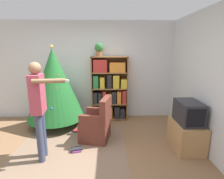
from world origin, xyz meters
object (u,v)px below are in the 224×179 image
object	(u,v)px
bookshelf	(109,89)
christmas_tree	(54,84)
armchair	(97,125)
standing_person	(39,104)
television	(189,112)
potted_plant	(99,49)

from	to	relation	value
bookshelf	christmas_tree	world-z (taller)	christmas_tree
armchair	standing_person	bearing A→B (deg)	-42.29
bookshelf	television	xyz separation A→B (m)	(1.45, -1.50, -0.12)
television	potted_plant	size ratio (longest dim) A/B	1.77
christmas_tree	television	bearing A→B (deg)	-21.97
television	potted_plant	xyz separation A→B (m)	(-1.71, 1.52, 1.15)
television	standing_person	world-z (taller)	standing_person
bookshelf	standing_person	world-z (taller)	bookshelf
christmas_tree	potted_plant	xyz separation A→B (m)	(1.06, 0.40, 0.83)
bookshelf	standing_person	bearing A→B (deg)	-123.51
bookshelf	potted_plant	xyz separation A→B (m)	(-0.26, 0.01, 1.03)
christmas_tree	standing_person	size ratio (longest dim) A/B	1.17
armchair	potted_plant	distance (m)	1.93
television	armchair	bearing A→B (deg)	167.66
armchair	standing_person	size ratio (longest dim) A/B	0.55
television	standing_person	size ratio (longest dim) A/B	0.35
television	bookshelf	bearing A→B (deg)	133.92
christmas_tree	standing_person	world-z (taller)	christmas_tree
television	potted_plant	distance (m)	2.56
armchair	bookshelf	bearing A→B (deg)	178.69
bookshelf	television	distance (m)	2.09
standing_person	armchair	bearing A→B (deg)	119.67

